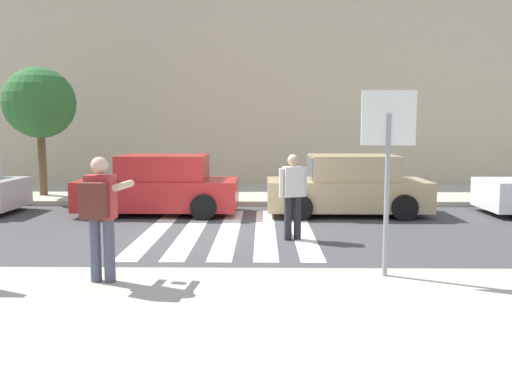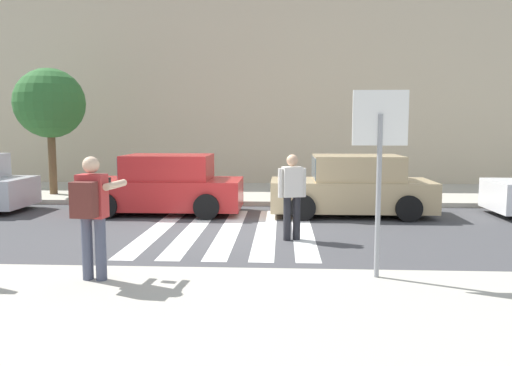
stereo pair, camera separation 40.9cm
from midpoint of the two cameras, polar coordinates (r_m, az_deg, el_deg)
The scene contains 15 objects.
ground_plane at distance 10.84m, azimuth -4.26°, elevation -5.67°, with size 120.00×120.00×0.00m, color #424244.
sidewalk_near at distance 4.97m, azimuth -10.92°, elevation -19.89°, with size 60.00×6.00×0.14m, color #B2AD9E.
sidewalk_far at distance 16.73m, azimuth -2.47°, elevation -1.15°, with size 60.00×4.80×0.14m, color #B2AD9E.
building_facade_far at distance 21.05m, azimuth -1.84°, elevation 10.99°, with size 56.00×4.00×7.91m, color beige.
crosswalk_stripe_0 at distance 11.28m, azimuth -12.33°, elevation -5.30°, with size 0.44×5.20×0.01m, color silver.
crosswalk_stripe_1 at distance 11.13m, azimuth -8.30°, elevation -5.38°, with size 0.44×5.20×0.01m, color silver.
crosswalk_stripe_2 at distance 11.03m, azimuth -4.17°, elevation -5.43°, with size 0.44×5.20×0.01m, color silver.
crosswalk_stripe_3 at distance 10.99m, azimuth 0.01°, elevation -5.46°, with size 0.44×5.20×0.01m, color silver.
crosswalk_stripe_4 at distance 11.01m, azimuth 4.19°, elevation -5.46°, with size 0.44×5.20×0.01m, color silver.
stop_sign at distance 7.18m, azimuth 13.28°, elevation 4.60°, with size 0.76×0.08×2.63m.
photographer_with_backpack at distance 7.14m, azimuth -18.97°, elevation -2.76°, with size 0.64×0.88×1.72m.
pedestrian_crossing at distance 9.98m, azimuth 3.07°, elevation -1.02°, with size 0.56×0.34×1.72m.
parked_car_red at distance 13.26m, azimuth -11.76°, elevation -0.40°, with size 4.10×1.92×1.55m.
parked_car_tan at distance 13.10m, azimuth 9.61°, elevation -0.43°, with size 4.10×1.92×1.55m.
street_tree_west at distance 17.04m, azimuth -24.15°, elevation 8.30°, with size 2.18×2.18×3.97m.
Camera 1 is at (0.74, -10.56, 2.26)m, focal length 35.00 mm.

